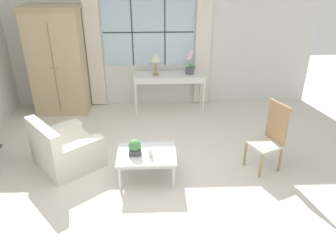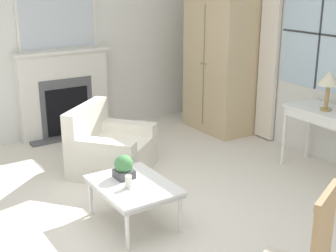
% 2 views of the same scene
% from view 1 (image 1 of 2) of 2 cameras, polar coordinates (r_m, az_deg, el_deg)
% --- Properties ---
extents(ground_plane, '(14.00, 14.00, 0.00)m').
position_cam_1_polar(ground_plane, '(5.08, -3.29, -9.36)').
color(ground_plane, silver).
extents(wall_back_windowed, '(7.20, 0.14, 2.80)m').
position_cam_1_polar(wall_back_windowed, '(7.29, -3.36, 14.26)').
color(wall_back_windowed, silver).
rests_on(wall_back_windowed, ground_plane).
extents(armoire, '(1.16, 0.66, 2.21)m').
position_cam_1_polar(armoire, '(7.28, -18.68, 10.57)').
color(armoire, tan).
rests_on(armoire, ground_plane).
extents(console_table, '(1.54, 0.54, 0.80)m').
position_cam_1_polar(console_table, '(7.14, 0.22, 8.38)').
color(console_table, white).
rests_on(console_table, ground_plane).
extents(table_lamp, '(0.26, 0.26, 0.48)m').
position_cam_1_polar(table_lamp, '(6.96, -2.16, 11.75)').
color(table_lamp, '#9E7F47').
rests_on(table_lamp, console_table).
extents(potted_orchid, '(0.23, 0.18, 0.51)m').
position_cam_1_polar(potted_orchid, '(7.09, 3.80, 10.59)').
color(potted_orchid, '#4C4C51').
rests_on(potted_orchid, console_table).
extents(armchair_upholstered, '(1.26, 1.27, 0.82)m').
position_cam_1_polar(armchair_upholstered, '(5.53, -17.38, -4.09)').
color(armchair_upholstered, silver).
rests_on(armchair_upholstered, ground_plane).
extents(side_chair_wooden, '(0.58, 0.58, 1.10)m').
position_cam_1_polar(side_chair_wooden, '(5.31, 17.51, -1.31)').
color(side_chair_wooden, beige).
rests_on(side_chair_wooden, ground_plane).
extents(coffee_table, '(0.88, 0.66, 0.43)m').
position_cam_1_polar(coffee_table, '(4.94, -3.74, -5.18)').
color(coffee_table, silver).
rests_on(coffee_table, ground_plane).
extents(potted_plant_small, '(0.19, 0.19, 0.24)m').
position_cam_1_polar(potted_plant_small, '(4.86, -5.81, -3.67)').
color(potted_plant_small, '#4C4C51').
rests_on(potted_plant_small, coffee_table).
extents(pillar_candle, '(0.09, 0.09, 0.14)m').
position_cam_1_polar(pillar_candle, '(4.81, -3.06, -4.67)').
color(pillar_candle, silver).
rests_on(pillar_candle, coffee_table).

